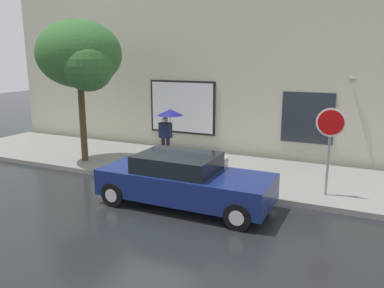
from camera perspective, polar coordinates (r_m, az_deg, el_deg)
ground_plane at (r=10.95m, az=-6.09°, el=-7.84°), size 60.00×60.00×0.00m
sidewalk at (r=13.44m, az=0.48°, el=-3.47°), size 20.00×4.00×0.15m
building_facade at (r=15.22m, az=4.44°, el=11.41°), size 20.00×0.67×7.00m
parked_car at (r=10.13m, az=-1.19°, el=-5.39°), size 4.50×1.84×1.37m
fire_hydrant at (r=11.59m, az=4.83°, el=-3.73°), size 0.30×0.44×0.83m
pedestrian_with_umbrella at (r=14.01m, az=-3.46°, el=3.53°), size 0.93×0.93×1.83m
street_tree at (r=13.95m, az=-16.02°, el=12.19°), size 3.05×2.59×4.90m
stop_sign at (r=10.82m, az=19.55°, el=1.32°), size 0.76×0.10×2.38m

